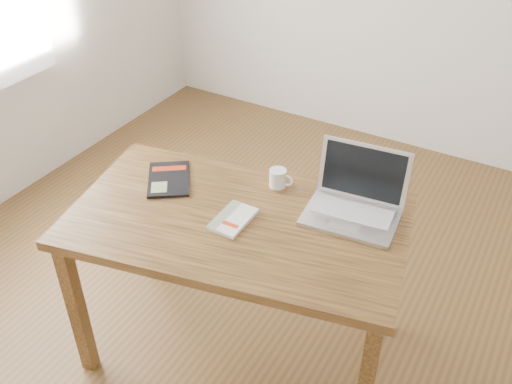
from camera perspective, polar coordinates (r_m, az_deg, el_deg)
The scene contains 6 objects.
room at distance 1.98m, azimuth 2.19°, elevation 13.14°, with size 4.04×4.04×2.70m.
desk at distance 2.26m, azimuth -1.86°, elevation -4.31°, with size 1.42×0.99×0.75m.
white_guidebook at distance 2.18m, azimuth -2.31°, elevation -2.72°, with size 0.12×0.20×0.02m.
black_guidebook at distance 2.43m, azimuth -8.72°, elevation 1.30°, with size 0.29×0.31×0.01m.
laptop at distance 2.23m, azimuth 9.89°, elevation -0.89°, with size 0.38×0.32×0.25m.
coffee_mug at distance 2.35m, azimuth 2.25°, elevation 1.42°, with size 0.10×0.07×0.08m.
Camera 1 is at (0.78, -1.62, 2.11)m, focal length 40.00 mm.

